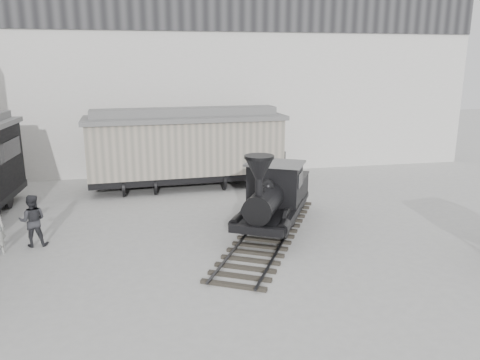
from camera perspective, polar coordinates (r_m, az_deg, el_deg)
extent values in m
plane|color=#9E9E9B|center=(14.63, 0.96, -11.54)|extent=(90.00, 90.00, 0.00)
cube|color=silver|center=(28.03, -5.82, 12.36)|extent=(34.00, 2.40, 11.00)
cube|color=#232326|center=(26.96, -5.75, 20.81)|extent=(34.00, 0.12, 3.00)
cube|color=black|center=(17.76, 3.43, -6.52)|extent=(6.14, 9.08, 0.16)
cube|color=#2D2D30|center=(17.91, 1.17, -6.14)|extent=(4.44, 8.17, 0.06)
cube|color=#2D2D30|center=(17.61, 5.73, -6.58)|extent=(4.44, 8.17, 0.06)
cylinder|color=black|center=(17.28, 0.54, -4.87)|extent=(0.63, 1.03, 1.10)
cylinder|color=black|center=(16.93, 5.65, -5.34)|extent=(0.63, 1.03, 1.10)
cylinder|color=black|center=(18.47, 1.66, -3.60)|extent=(0.63, 1.03, 1.10)
cylinder|color=black|center=(18.15, 6.45, -4.01)|extent=(0.63, 1.03, 1.10)
cube|color=black|center=(17.65, 3.57, -4.07)|extent=(3.48, 4.13, 0.28)
cylinder|color=black|center=(16.81, 3.06, -2.71)|extent=(1.98, 2.51, 1.00)
cylinder|color=black|center=(15.75, 2.32, -0.90)|extent=(0.35, 0.35, 0.60)
cone|color=black|center=(15.59, 2.34, 1.42)|extent=(1.30, 1.30, 0.70)
sphere|color=black|center=(17.05, 3.40, -0.78)|extent=(0.52, 0.52, 0.52)
cube|color=black|center=(18.24, 4.26, -0.47)|extent=(2.36, 2.12, 1.55)
cube|color=slate|center=(18.05, 4.31, 2.04)|extent=(2.64, 2.39, 0.08)
cube|color=black|center=(20.09, 5.35, -0.76)|extent=(2.54, 2.62, 0.90)
cylinder|color=black|center=(24.37, -12.27, -0.21)|extent=(2.20, 0.97, 0.86)
cylinder|color=black|center=(25.02, -0.84, 0.49)|extent=(2.20, 0.97, 0.86)
cube|color=black|center=(24.52, -6.50, 0.63)|extent=(9.85, 3.19, 0.32)
cube|color=gray|center=(24.21, -6.60, 4.12)|extent=(9.86, 3.29, 2.70)
cube|color=slate|center=(24.01, -6.69, 7.55)|extent=(10.20, 3.64, 0.22)
cube|color=slate|center=(23.97, -6.72, 8.27)|extent=(9.35, 1.76, 0.39)
imported|color=#2E2E33|center=(18.04, -23.97, -4.54)|extent=(0.93, 0.74, 1.88)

